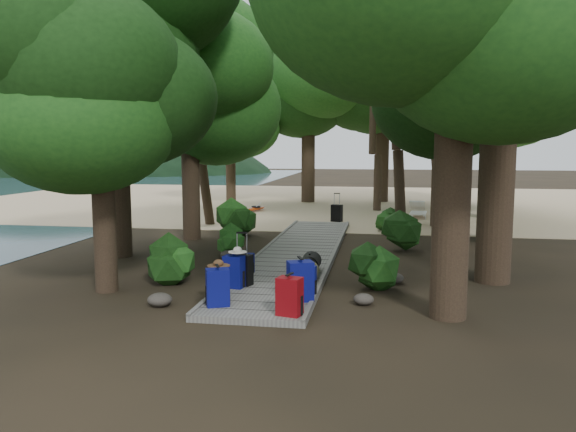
% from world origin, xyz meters
% --- Properties ---
extents(ground, '(120.00, 120.00, 0.00)m').
position_xyz_m(ground, '(0.00, 0.00, 0.00)').
color(ground, '#2D2316').
rests_on(ground, ground).
extents(sand_beach, '(40.00, 22.00, 0.02)m').
position_xyz_m(sand_beach, '(0.00, 16.00, 0.01)').
color(sand_beach, tan).
rests_on(sand_beach, ground).
extents(distant_hill, '(32.00, 16.00, 12.00)m').
position_xyz_m(distant_hill, '(-40.00, 48.00, 0.00)').
color(distant_hill, black).
rests_on(distant_hill, ground).
extents(boardwalk, '(2.00, 12.00, 0.12)m').
position_xyz_m(boardwalk, '(0.00, 1.00, 0.06)').
color(boardwalk, slate).
rests_on(boardwalk, ground).
extents(backpack_left_a, '(0.47, 0.41, 0.73)m').
position_xyz_m(backpack_left_a, '(-0.64, -4.36, 0.49)').
color(backpack_left_a, navy).
rests_on(backpack_left_a, boardwalk).
extents(backpack_left_b, '(0.38, 0.31, 0.61)m').
position_xyz_m(backpack_left_b, '(-0.75, -3.93, 0.43)').
color(backpack_left_b, black).
rests_on(backpack_left_b, boardwalk).
extents(backpack_left_c, '(0.43, 0.34, 0.71)m').
position_xyz_m(backpack_left_c, '(-0.69, -3.05, 0.48)').
color(backpack_left_c, navy).
rests_on(backpack_left_c, boardwalk).
extents(backpack_left_d, '(0.35, 0.28, 0.49)m').
position_xyz_m(backpack_left_d, '(-0.77, -1.75, 0.36)').
color(backpack_left_d, navy).
rests_on(backpack_left_d, boardwalk).
extents(backpack_right_a, '(0.45, 0.37, 0.71)m').
position_xyz_m(backpack_right_a, '(0.69, -4.69, 0.47)').
color(backpack_right_a, maroon).
rests_on(backpack_right_a, boardwalk).
extents(backpack_right_b, '(0.53, 0.46, 0.80)m').
position_xyz_m(backpack_right_b, '(0.74, -3.79, 0.52)').
color(backpack_right_b, navy).
rests_on(backpack_right_b, boardwalk).
extents(backpack_right_c, '(0.39, 0.29, 0.61)m').
position_xyz_m(backpack_right_c, '(0.79, -3.40, 0.43)').
color(backpack_right_c, navy).
rests_on(backpack_right_c, boardwalk).
extents(backpack_right_d, '(0.44, 0.37, 0.57)m').
position_xyz_m(backpack_right_d, '(0.70, -2.88, 0.41)').
color(backpack_right_d, '#41431D').
rests_on(backpack_right_d, boardwalk).
extents(duffel_right_khaki, '(0.37, 0.55, 0.36)m').
position_xyz_m(duffel_right_khaki, '(0.71, -2.29, 0.30)').
color(duffel_right_khaki, brown).
rests_on(duffel_right_khaki, boardwalk).
extents(duffel_right_black, '(0.45, 0.69, 0.43)m').
position_xyz_m(duffel_right_black, '(0.63, -1.51, 0.33)').
color(duffel_right_black, black).
rests_on(duffel_right_black, boardwalk).
extents(suitcase_on_boardwalk, '(0.45, 0.34, 0.62)m').
position_xyz_m(suitcase_on_boardwalk, '(-0.59, -2.80, 0.43)').
color(suitcase_on_boardwalk, black).
rests_on(suitcase_on_boardwalk, boardwalk).
extents(lone_suitcase_on_sand, '(0.47, 0.36, 0.66)m').
position_xyz_m(lone_suitcase_on_sand, '(0.47, 7.92, 0.35)').
color(lone_suitcase_on_sand, black).
rests_on(lone_suitcase_on_sand, sand_beach).
extents(hat_brown, '(0.42, 0.42, 0.13)m').
position_xyz_m(hat_brown, '(-0.76, -3.89, 0.79)').
color(hat_brown, '#51351E').
rests_on(hat_brown, backpack_left_b).
extents(hat_white, '(0.37, 0.37, 0.12)m').
position_xyz_m(hat_white, '(-0.62, -3.04, 0.89)').
color(hat_white, silver).
rests_on(hat_white, backpack_left_c).
extents(kayak, '(1.58, 3.00, 0.30)m').
position_xyz_m(kayak, '(-3.39, 10.85, 0.17)').
color(kayak, '#A6370E').
rests_on(kayak, sand_beach).
extents(sun_lounger, '(0.87, 2.03, 0.63)m').
position_xyz_m(sun_lounger, '(3.66, 9.73, 0.34)').
color(sun_lounger, silver).
rests_on(sun_lounger, sand_beach).
extents(tree_right_a, '(5.35, 5.35, 8.92)m').
position_xyz_m(tree_right_a, '(3.31, -3.98, 4.46)').
color(tree_right_a, black).
rests_on(tree_right_a, ground).
extents(tree_right_b, '(5.93, 5.93, 10.59)m').
position_xyz_m(tree_right_b, '(4.55, -1.21, 5.30)').
color(tree_right_b, black).
rests_on(tree_right_b, ground).
extents(tree_right_c, '(4.56, 4.56, 7.89)m').
position_xyz_m(tree_right_c, '(4.05, 2.36, 3.94)').
color(tree_right_c, black).
rests_on(tree_right_c, ground).
extents(tree_right_d, '(6.59, 6.59, 12.08)m').
position_xyz_m(tree_right_d, '(5.58, 3.83, 6.04)').
color(tree_right_d, black).
rests_on(tree_right_d, ground).
extents(tree_right_e, '(5.48, 5.48, 9.87)m').
position_xyz_m(tree_right_e, '(4.28, 7.29, 4.93)').
color(tree_right_e, black).
rests_on(tree_right_e, ground).
extents(tree_right_f, '(5.95, 5.95, 10.62)m').
position_xyz_m(tree_right_f, '(6.80, 9.41, 5.31)').
color(tree_right_f, black).
rests_on(tree_right_f, ground).
extents(tree_left_a, '(3.85, 3.85, 6.42)m').
position_xyz_m(tree_left_a, '(-3.27, -3.30, 3.21)').
color(tree_left_a, black).
rests_on(tree_left_a, ground).
extents(tree_left_b, '(5.58, 5.58, 10.05)m').
position_xyz_m(tree_left_b, '(-4.72, 0.17, 5.03)').
color(tree_left_b, black).
rests_on(tree_left_b, ground).
extents(tree_left_c, '(4.55, 4.55, 7.91)m').
position_xyz_m(tree_left_c, '(-3.73, 3.18, 3.95)').
color(tree_left_c, black).
rests_on(tree_left_c, ground).
extents(tree_back_a, '(5.80, 5.80, 10.04)m').
position_xyz_m(tree_back_a, '(-1.65, 15.57, 5.02)').
color(tree_back_a, black).
rests_on(tree_back_a, ground).
extents(tree_back_b, '(5.70, 5.70, 10.18)m').
position_xyz_m(tree_back_b, '(2.15, 16.40, 5.09)').
color(tree_back_b, black).
rests_on(tree_back_b, ground).
extents(tree_back_c, '(5.22, 5.22, 9.40)m').
position_xyz_m(tree_back_c, '(5.21, 15.69, 4.70)').
color(tree_back_c, black).
rests_on(tree_back_c, ground).
extents(tree_back_d, '(4.38, 4.38, 7.30)m').
position_xyz_m(tree_back_d, '(-5.67, 14.99, 3.65)').
color(tree_back_d, black).
rests_on(tree_back_d, ground).
extents(palm_right_a, '(4.90, 4.90, 8.35)m').
position_xyz_m(palm_right_a, '(2.99, 5.74, 4.17)').
color(palm_right_a, '#154713').
rests_on(palm_right_a, ground).
extents(palm_right_b, '(4.24, 4.24, 8.19)m').
position_xyz_m(palm_right_b, '(4.60, 11.11, 4.09)').
color(palm_right_b, '#154713').
rests_on(palm_right_b, ground).
extents(palm_right_c, '(4.81, 4.81, 7.65)m').
position_xyz_m(palm_right_c, '(2.24, 12.34, 3.83)').
color(palm_right_c, '#154713').
rests_on(palm_right_c, ground).
extents(palm_left_a, '(4.77, 4.77, 7.59)m').
position_xyz_m(palm_left_a, '(-4.42, 6.36, 3.79)').
color(palm_left_a, '#154713').
rests_on(palm_left_a, ground).
extents(rock_left_a, '(0.45, 0.41, 0.25)m').
position_xyz_m(rock_left_a, '(-1.79, -4.17, 0.12)').
color(rock_left_a, '#4C473F').
rests_on(rock_left_a, ground).
extents(rock_left_b, '(0.35, 0.31, 0.19)m').
position_xyz_m(rock_left_b, '(-2.80, -1.87, 0.10)').
color(rock_left_b, '#4C473F').
rests_on(rock_left_b, ground).
extents(rock_left_c, '(0.46, 0.41, 0.25)m').
position_xyz_m(rock_left_c, '(-1.69, 0.15, 0.13)').
color(rock_left_c, '#4C473F').
rests_on(rock_left_c, ground).
extents(rock_left_d, '(0.28, 0.25, 0.16)m').
position_xyz_m(rock_left_d, '(-2.56, 3.06, 0.08)').
color(rock_left_d, '#4C473F').
rests_on(rock_left_d, ground).
extents(rock_right_a, '(0.38, 0.34, 0.21)m').
position_xyz_m(rock_right_a, '(1.87, -3.45, 0.10)').
color(rock_right_a, '#4C473F').
rests_on(rock_right_a, ground).
extents(rock_right_b, '(0.41, 0.37, 0.23)m').
position_xyz_m(rock_right_b, '(2.46, -1.68, 0.11)').
color(rock_right_b, '#4C473F').
rests_on(rock_right_b, ground).
extents(rock_right_c, '(0.27, 0.25, 0.15)m').
position_xyz_m(rock_right_c, '(2.05, 1.57, 0.07)').
color(rock_right_c, '#4C473F').
rests_on(rock_right_c, ground).
extents(rock_right_d, '(0.55, 0.50, 0.30)m').
position_xyz_m(rock_right_d, '(2.92, 3.93, 0.15)').
color(rock_right_d, '#4C473F').
rests_on(rock_right_d, ground).
extents(shrub_left_a, '(1.07, 1.07, 0.96)m').
position_xyz_m(shrub_left_a, '(-2.21, -2.58, 0.48)').
color(shrub_left_a, '#194915').
rests_on(shrub_left_a, ground).
extents(shrub_left_b, '(0.90, 0.90, 0.81)m').
position_xyz_m(shrub_left_b, '(-1.75, 0.59, 0.40)').
color(shrub_left_b, '#194915').
rests_on(shrub_left_b, ground).
extents(shrub_left_c, '(1.38, 1.38, 1.24)m').
position_xyz_m(shrub_left_c, '(-2.48, 4.00, 0.62)').
color(shrub_left_c, '#194915').
rests_on(shrub_left_c, ground).
extents(shrub_right_a, '(1.03, 1.03, 0.93)m').
position_xyz_m(shrub_right_a, '(1.97, -2.29, 0.46)').
color(shrub_right_a, '#194915').
rests_on(shrub_right_a, ground).
extents(shrub_right_b, '(1.23, 1.23, 1.11)m').
position_xyz_m(shrub_right_b, '(2.81, 2.22, 0.56)').
color(shrub_right_b, '#194915').
rests_on(shrub_right_b, ground).
extents(shrub_right_c, '(0.79, 0.79, 0.71)m').
position_xyz_m(shrub_right_c, '(2.34, 5.85, 0.36)').
color(shrub_right_c, '#194915').
rests_on(shrub_right_c, ground).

